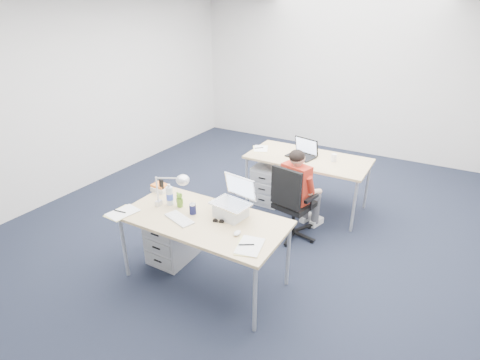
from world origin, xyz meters
name	(u,v)px	position (x,y,z in m)	size (l,w,h in m)	color
floor	(260,231)	(0.00, 0.00, 0.00)	(7.00, 7.00, 0.00)	black
room	(264,95)	(0.00, 0.00, 1.71)	(6.02, 7.02, 2.80)	silver
desk_near	(203,222)	(-0.07, -1.10, 0.68)	(1.60, 0.80, 0.73)	tan
desk_far	(308,161)	(0.23, 0.92, 0.68)	(1.60, 0.80, 0.73)	tan
office_chair	(292,217)	(0.37, 0.11, 0.27)	(0.70, 0.70, 0.94)	black
seated_person	(301,191)	(0.40, 0.26, 0.56)	(0.44, 0.64, 1.10)	red
drawer_pedestal_near	(173,237)	(-0.60, -0.96, 0.28)	(0.40, 0.50, 0.55)	#A8AAAE
drawer_pedestal_far	(270,183)	(-0.27, 0.83, 0.28)	(0.40, 0.50, 0.55)	#A8AAAE
silver_laptop	(231,199)	(0.14, -0.93, 0.92)	(0.36, 0.28, 0.38)	silver
wireless_keyboard	(179,219)	(-0.26, -1.23, 0.74)	(0.32, 0.13, 0.02)	white
computer_mouse	(237,233)	(0.35, -1.18, 0.75)	(0.06, 0.09, 0.03)	white
headphones	(226,207)	(0.01, -0.82, 0.75)	(0.21, 0.17, 0.04)	black
can_koozie	(193,209)	(-0.21, -1.07, 0.78)	(0.07, 0.07, 0.11)	#141740
water_bottle	(170,194)	(-0.53, -1.03, 0.84)	(0.07, 0.07, 0.22)	silver
bear_figurine	(180,199)	(-0.41, -1.02, 0.81)	(0.08, 0.06, 0.16)	#417C21
book_stack	(160,188)	(-0.82, -0.84, 0.77)	(0.17, 0.13, 0.08)	silver
cordless_phone	(162,186)	(-0.77, -0.88, 0.81)	(0.04, 0.03, 0.16)	black
papers_left	(121,213)	(-0.82, -1.41, 0.73)	(0.20, 0.29, 0.01)	#D8D17D
papers_right	(248,246)	(0.53, -1.29, 0.73)	(0.20, 0.28, 0.01)	#D8D17D
sunglasses	(218,221)	(0.10, -1.09, 0.74)	(0.11, 0.05, 0.03)	black
desk_lamp	(167,189)	(-0.48, -1.11, 0.94)	(0.38, 0.14, 0.43)	silver
dark_laptop	(301,148)	(0.14, 0.88, 0.86)	(0.36, 0.34, 0.26)	black
far_cup	(334,158)	(0.57, 0.95, 0.78)	(0.07, 0.07, 0.10)	white
far_papers	(260,149)	(-0.48, 0.90, 0.73)	(0.19, 0.27, 0.01)	white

